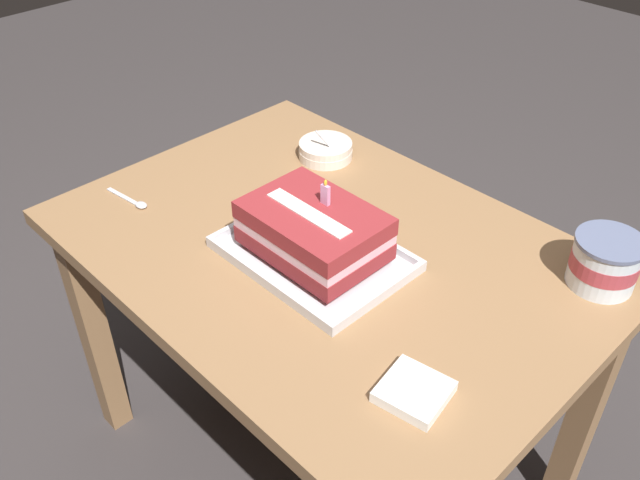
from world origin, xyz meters
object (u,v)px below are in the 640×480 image
object	(u,v)px
ice_cream_tub	(605,262)
serving_spoon_near_tray	(136,203)
bowl_stack	(326,150)
napkin_pile	(414,392)
foil_tray	(314,255)
birthday_cake	(314,230)

from	to	relation	value
ice_cream_tub	serving_spoon_near_tray	world-z (taller)	ice_cream_tub
bowl_stack	napkin_pile	xyz separation A→B (m)	(0.64, -0.43, -0.01)
foil_tray	birthday_cake	distance (m)	0.07
foil_tray	bowl_stack	distance (m)	0.41
birthday_cake	ice_cream_tub	distance (m)	0.56
foil_tray	bowl_stack	bearing A→B (deg)	131.99
foil_tray	serving_spoon_near_tray	xyz separation A→B (m)	(-0.42, -0.15, -0.00)
ice_cream_tub	serving_spoon_near_tray	size ratio (longest dim) A/B	0.99
serving_spoon_near_tray	napkin_pile	bearing A→B (deg)	1.66
foil_tray	bowl_stack	world-z (taller)	bowl_stack
foil_tray	napkin_pile	xyz separation A→B (m)	(0.37, -0.13, 0.00)
birthday_cake	napkin_pile	distance (m)	0.40
foil_tray	serving_spoon_near_tray	bearing A→B (deg)	-159.92
birthday_cake	serving_spoon_near_tray	distance (m)	0.46
foil_tray	serving_spoon_near_tray	world-z (taller)	foil_tray
bowl_stack	ice_cream_tub	bearing A→B (deg)	3.57
ice_cream_tub	birthday_cake	bearing A→B (deg)	-142.13
foil_tray	serving_spoon_near_tray	size ratio (longest dim) A/B	2.76
birthday_cake	serving_spoon_near_tray	xyz separation A→B (m)	(-0.42, -0.15, -0.07)
serving_spoon_near_tray	bowl_stack	bearing A→B (deg)	71.50
birthday_cake	napkin_pile	bearing A→B (deg)	-19.52
bowl_stack	ice_cream_tub	distance (m)	0.72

